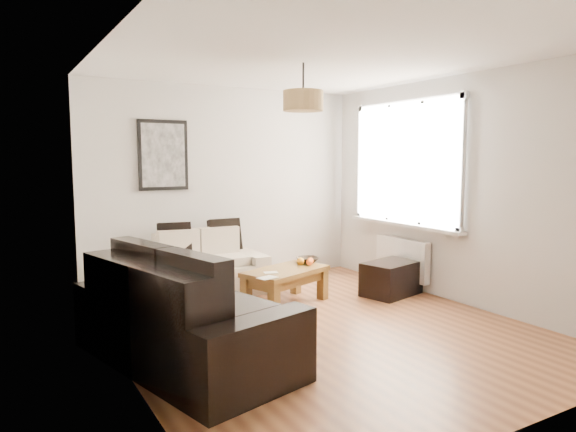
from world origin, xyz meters
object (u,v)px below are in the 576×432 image
loveseat_cream (203,264)px  sofa_leather (184,310)px  coffee_table (286,286)px  ottoman (391,278)px

loveseat_cream → sofa_leather: size_ratio=0.73×
sofa_leather → coffee_table: sofa_leather is taller
sofa_leather → ottoman: sofa_leather is taller
sofa_leather → coffee_table: size_ratio=2.04×
loveseat_cream → ottoman: bearing=-29.7°
ottoman → loveseat_cream: bearing=148.7°
sofa_leather → ottoman: size_ratio=2.84×
loveseat_cream → coffee_table: loveseat_cream is taller
sofa_leather → coffee_table: bearing=-69.8°
loveseat_cream → ottoman: (1.97, -1.20, -0.16)m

